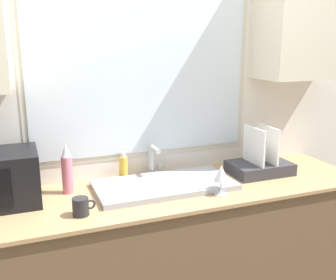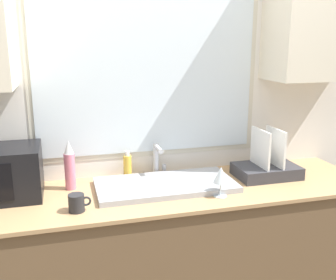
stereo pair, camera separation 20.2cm
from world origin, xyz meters
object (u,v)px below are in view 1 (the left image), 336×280
spray_bottle (67,169)px  wine_glass (221,174)px  soap_bottle (124,167)px  mug_near_sink (81,207)px  faucet (153,158)px  dish_rack (260,164)px

spray_bottle → wine_glass: spray_bottle is taller
soap_bottle → mug_near_sink: size_ratio=1.53×
faucet → mug_near_sink: size_ratio=1.81×
faucet → spray_bottle: spray_bottle is taller
dish_rack → wine_glass: 0.43m
faucet → mug_near_sink: 0.62m
spray_bottle → mug_near_sink: (0.02, -0.30, -0.09)m
soap_bottle → wine_glass: 0.58m
faucet → spray_bottle: (-0.50, -0.08, 0.02)m
wine_glass → soap_bottle: bearing=135.6°
faucet → wine_glass: bearing=-59.0°
dish_rack → wine_glass: size_ratio=2.27×
dish_rack → spray_bottle: dish_rack is taller
mug_near_sink → wine_glass: 0.72m
dish_rack → wine_glass: (-0.38, -0.21, 0.05)m
wine_glass → spray_bottle: bearing=157.3°
faucet → spray_bottle: bearing=-170.6°
soap_bottle → mug_near_sink: soap_bottle is taller
soap_bottle → mug_near_sink: (-0.31, -0.40, -0.03)m
dish_rack → soap_bottle: 0.81m
wine_glass → faucet: bearing=121.0°
soap_bottle → spray_bottle: bearing=-163.5°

